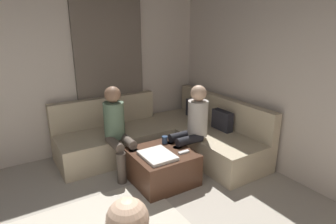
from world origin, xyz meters
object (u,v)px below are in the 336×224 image
(sectional_couch, at_px, (166,136))
(person_on_couch_side, at_px, (117,127))
(coffee_mug, at_px, (165,140))
(person_on_couch_back, at_px, (192,124))
(ottoman, at_px, (162,166))
(game_remote, at_px, (184,152))

(sectional_couch, relative_size, person_on_couch_side, 2.12)
(sectional_couch, xyz_separation_m, person_on_couch_side, (0.15, -0.87, 0.38))
(coffee_mug, distance_m, person_on_couch_back, 0.43)
(coffee_mug, xyz_separation_m, person_on_couch_side, (-0.32, -0.55, 0.19))
(ottoman, height_order, game_remote, game_remote)
(sectional_couch, xyz_separation_m, ottoman, (0.69, -0.49, -0.07))
(game_remote, distance_m, person_on_couch_back, 0.49)
(person_on_couch_side, bearing_deg, game_remote, 129.43)
(ottoman, xyz_separation_m, person_on_couch_side, (-0.54, -0.37, 0.45))
(game_remote, bearing_deg, person_on_couch_back, 130.15)
(game_remote, relative_size, person_on_couch_side, 0.12)
(ottoman, distance_m, person_on_couch_side, 0.80)
(person_on_couch_back, xyz_separation_m, person_on_couch_side, (-0.45, -0.92, 0.00))
(sectional_couch, distance_m, ottoman, 0.85)
(game_remote, xyz_separation_m, person_on_couch_side, (-0.72, -0.59, 0.23))
(person_on_couch_back, bearing_deg, sectional_couch, 5.31)
(sectional_couch, distance_m, game_remote, 0.92)
(sectional_couch, height_order, coffee_mug, sectional_couch)
(game_remote, height_order, person_on_couch_side, person_on_couch_side)
(coffee_mug, relative_size, person_on_couch_side, 0.08)
(sectional_couch, distance_m, person_on_couch_back, 0.70)
(ottoman, bearing_deg, coffee_mug, 140.71)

